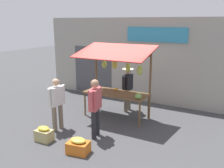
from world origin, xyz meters
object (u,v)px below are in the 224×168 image
vendor_with_sunhat (128,86)px  produce_crate_side (44,134)px  shopper_with_shopping_bag (95,104)px  market_stall (117,73)px  produce_crate_near (78,146)px  shopper_with_ponytail (57,101)px

vendor_with_sunhat → produce_crate_side: 3.55m
vendor_with_sunhat → shopper_with_shopping_bag: (-0.14, 2.41, 0.04)m
market_stall → shopper_with_shopping_bag: market_stall is taller
shopper_with_shopping_bag → produce_crate_near: (-0.11, 0.99, -0.81)m
market_stall → shopper_with_shopping_bag: (-0.19, 1.68, -0.55)m
shopper_with_ponytail → market_stall: bearing=-27.4°
produce_crate_near → produce_crate_side: size_ratio=1.25×
vendor_with_sunhat → produce_crate_near: 3.49m
market_stall → vendor_with_sunhat: size_ratio=1.54×
vendor_with_sunhat → shopper_with_shopping_bag: bearing=3.2°
shopper_with_ponytail → produce_crate_side: 1.08m
shopper_with_shopping_bag → vendor_with_sunhat: bearing=-9.2°
shopper_with_ponytail → produce_crate_side: bearing=-163.9°
shopper_with_shopping_bag → produce_crate_side: (1.12, 0.92, -0.79)m
produce_crate_side → vendor_with_sunhat: bearing=-106.3°
market_stall → shopper_with_ponytail: 2.21m
vendor_with_sunhat → shopper_with_shopping_bag: 2.41m
shopper_with_shopping_bag → shopper_with_ponytail: (1.29, 0.14, -0.06)m
shopper_with_shopping_bag → shopper_with_ponytail: bearing=83.5°
shopper_with_shopping_bag → produce_crate_side: 1.65m
vendor_with_sunhat → produce_crate_side: size_ratio=3.37×
market_stall → vendor_with_sunhat: market_stall is taller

